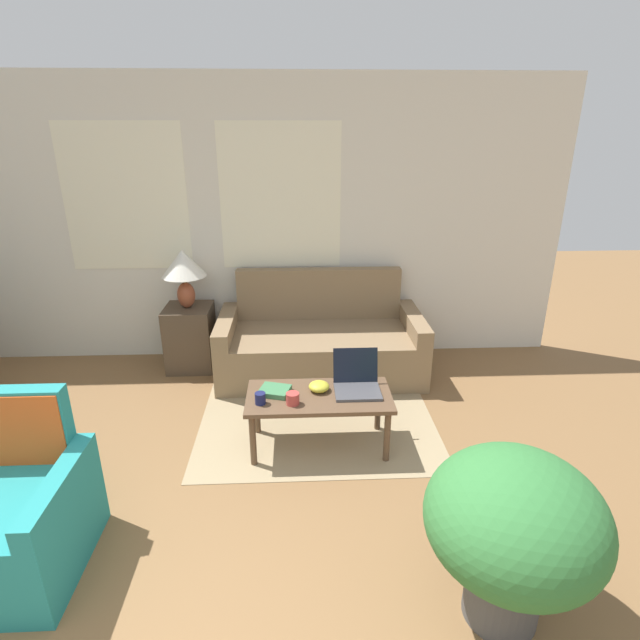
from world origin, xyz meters
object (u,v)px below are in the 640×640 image
at_px(laptop, 357,382).
at_px(cup_yellow, 260,398).
at_px(coffee_table, 319,401).
at_px(book_red, 275,391).
at_px(couch, 320,344).
at_px(snack_bowl, 319,386).
at_px(potted_plant, 514,526).
at_px(cup_navy, 293,399).
at_px(table_lamp, 183,268).

relative_size(laptop, cup_yellow, 3.99).
height_order(coffee_table, book_red, book_red).
xyz_separation_m(couch, coffee_table, (-0.07, -1.21, 0.10)).
relative_size(coffee_table, snack_bowl, 6.90).
relative_size(laptop, snack_bowl, 2.19).
xyz_separation_m(cup_yellow, book_red, (0.09, 0.14, -0.02)).
bearing_deg(book_red, potted_plant, -52.31).
bearing_deg(book_red, snack_bowl, 3.53).
relative_size(laptop, potted_plant, 0.37).
bearing_deg(cup_yellow, potted_plant, -47.16).
relative_size(couch, cup_navy, 20.61).
bearing_deg(table_lamp, snack_bowl, -48.12).
bearing_deg(laptop, book_red, -176.78).
relative_size(cup_yellow, book_red, 0.33).
xyz_separation_m(cup_yellow, potted_plant, (1.18, -1.27, 0.07)).
xyz_separation_m(laptop, cup_navy, (-0.45, -0.18, -0.02)).
xyz_separation_m(couch, book_red, (-0.37, -1.17, 0.17)).
distance_m(cup_yellow, snack_bowl, 0.43).
bearing_deg(potted_plant, laptop, 109.62).
distance_m(table_lamp, laptop, 1.97).
xyz_separation_m(laptop, potted_plant, (0.51, -1.44, 0.05)).
relative_size(cup_navy, cup_yellow, 1.12).
height_order(coffee_table, laptop, laptop).
bearing_deg(book_red, laptop, 3.22).
relative_size(coffee_table, cup_navy, 11.26).
relative_size(book_red, potted_plant, 0.28).
distance_m(coffee_table, potted_plant, 1.59).
bearing_deg(cup_navy, book_red, 129.73).
height_order(couch, table_lamp, table_lamp).
bearing_deg(potted_plant, coffee_table, 119.68).
relative_size(laptop, book_red, 1.32).
bearing_deg(laptop, potted_plant, -70.38).
bearing_deg(laptop, coffee_table, -165.51).
bearing_deg(couch, table_lamp, 173.84).
bearing_deg(laptop, cup_navy, -157.76).
height_order(coffee_table, cup_yellow, cup_yellow).
bearing_deg(cup_navy, laptop, 22.24).
xyz_separation_m(laptop, snack_bowl, (-0.27, -0.01, -0.02)).
distance_m(coffee_table, laptop, 0.30).
bearing_deg(cup_navy, couch, 79.39).
height_order(book_red, potted_plant, potted_plant).
relative_size(table_lamp, cup_navy, 6.03).
bearing_deg(cup_navy, snack_bowl, 42.90).
xyz_separation_m(snack_bowl, book_red, (-0.31, -0.02, -0.02)).
bearing_deg(coffee_table, couch, 86.82).
bearing_deg(cup_navy, potted_plant, -52.57).
xyz_separation_m(table_lamp, snack_bowl, (1.15, -1.28, -0.53)).
xyz_separation_m(table_lamp, laptop, (1.42, -1.27, -0.50)).
bearing_deg(table_lamp, couch, -6.16).
distance_m(laptop, cup_navy, 0.49).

